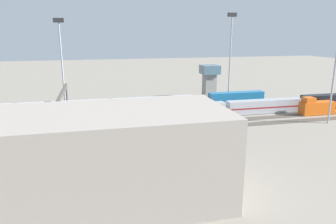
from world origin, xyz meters
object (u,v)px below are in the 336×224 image
object	(u,v)px
train_on_track_3	(316,107)
light_mast_0	(61,54)
signal_gantry	(63,97)
maintenance_shed	(52,163)
train_on_track_0	(125,105)
train_on_track_1	(64,111)
light_mast_2	(231,48)
train_on_track_2	(133,114)
control_tower	(209,79)
train_on_track_4	(90,125)

from	to	relation	value
train_on_track_3	light_mast_0	world-z (taller)	light_mast_0
signal_gantry	maintenance_shed	bearing A→B (deg)	92.72
train_on_track_0	light_mast_0	bearing A→B (deg)	-9.45
train_on_track_1	light_mast_2	xyz separation A→B (m)	(-50.15, -7.40, 15.50)
light_mast_2	train_on_track_2	bearing A→B (deg)	20.82
train_on_track_1	train_on_track_3	xyz separation A→B (m)	(-69.44, 10.00, -0.46)
light_mast_2	control_tower	size ratio (longest dim) A/B	2.44
maintenance_shed	signal_gantry	bearing A→B (deg)	-87.28
light_mast_0	control_tower	world-z (taller)	light_mast_0
train_on_track_1	maintenance_shed	world-z (taller)	maintenance_shed
signal_gantry	train_on_track_0	bearing A→B (deg)	-148.26
train_on_track_3	light_mast_0	size ratio (longest dim) A/B	0.38
light_mast_0	maintenance_shed	xyz separation A→B (m)	(-2.54, 52.48, -10.55)
train_on_track_0	maintenance_shed	bearing A→B (deg)	73.96
maintenance_shed	control_tower	distance (m)	77.93
train_on_track_3	train_on_track_2	size ratio (longest dim) A/B	0.07
light_mast_2	train_on_track_1	bearing A→B (deg)	8.39
light_mast_0	signal_gantry	distance (m)	16.01
light_mast_0	light_mast_2	size ratio (longest dim) A/B	0.93
train_on_track_1	train_on_track_2	distance (m)	18.26
train_on_track_3	control_tower	world-z (taller)	control_tower
control_tower	train_on_track_1	bearing A→B (deg)	21.25
maintenance_shed	light_mast_2	bearing A→B (deg)	-132.60
light_mast_2	train_on_track_3	bearing A→B (deg)	137.96
train_on_track_2	light_mast_0	bearing A→B (deg)	-35.66
train_on_track_2	train_on_track_0	bearing A→B (deg)	-84.20
train_on_track_2	train_on_track_4	world-z (taller)	train_on_track_4
train_on_track_2	train_on_track_3	bearing A→B (deg)	174.50
light_mast_0	maintenance_shed	bearing A→B (deg)	92.77
train_on_track_1	maintenance_shed	size ratio (longest dim) A/B	1.53
train_on_track_0	light_mast_0	xyz separation A→B (m)	(16.82, -2.80, 14.92)
train_on_track_0	train_on_track_2	world-z (taller)	same
light_mast_0	control_tower	distance (m)	50.27
train_on_track_1	train_on_track_3	world-z (taller)	same
train_on_track_4	maintenance_shed	world-z (taller)	maintenance_shed
train_on_track_2	light_mast_2	world-z (taller)	light_mast_2
maintenance_shed	control_tower	bearing A→B (deg)	-125.74
train_on_track_0	control_tower	size ratio (longest dim) A/B	7.71
train_on_track_0	train_on_track_1	bearing A→B (deg)	16.82
light_mast_0	light_mast_2	distance (m)	50.45
signal_gantry	control_tower	world-z (taller)	control_tower
train_on_track_4	control_tower	world-z (taller)	control_tower
train_on_track_3	light_mast_2	distance (m)	30.49
train_on_track_1	signal_gantry	bearing A→B (deg)	94.19
train_on_track_4	maintenance_shed	xyz separation A→B (m)	(4.43, 29.68, 3.86)
train_on_track_2	light_mast_2	xyz separation A→B (m)	(-32.60, -12.40, 16.05)
train_on_track_4	maintenance_shed	bearing A→B (deg)	81.52
signal_gantry	light_mast_0	bearing A→B (deg)	-87.07
light_mast_2	light_mast_0	bearing A→B (deg)	-0.46
train_on_track_4	control_tower	size ratio (longest dim) A/B	4.02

